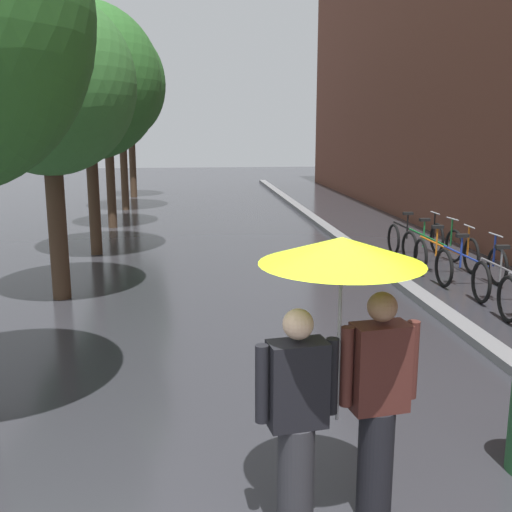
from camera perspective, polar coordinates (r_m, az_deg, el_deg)
kerb_strip at (r=14.05m, az=9.45°, el=0.64°), size 0.30×36.00×0.12m
street_tree_1 at (r=10.31m, az=-19.15°, el=15.04°), size 2.76×2.76×4.91m
street_tree_2 at (r=13.84m, az=-15.70°, el=15.60°), size 3.16×3.16×5.44m
street_tree_3 at (r=17.53m, az=-14.04°, el=15.38°), size 2.61×2.61×5.49m
street_tree_4 at (r=21.34m, az=-12.74°, el=15.59°), size 3.01×3.01×6.07m
street_tree_5 at (r=25.20m, az=-11.87°, el=14.61°), size 2.48×2.48×5.38m
parked_bicycle_3 at (r=10.66m, az=23.07°, el=-2.12°), size 1.11×0.76×0.96m
parked_bicycle_4 at (r=11.49m, az=19.68°, el=-0.87°), size 1.10×0.72×0.96m
parked_bicycle_5 at (r=12.33m, az=17.55°, el=0.12°), size 1.10×0.74×0.96m
parked_bicycle_6 at (r=13.20m, az=16.34°, el=0.97°), size 1.14×0.80×0.96m
parked_bicycle_7 at (r=14.03m, az=14.86°, el=1.69°), size 1.09×0.72×0.96m
couple_under_umbrella at (r=4.19m, az=7.98°, el=-7.85°), size 1.19×1.12×2.11m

